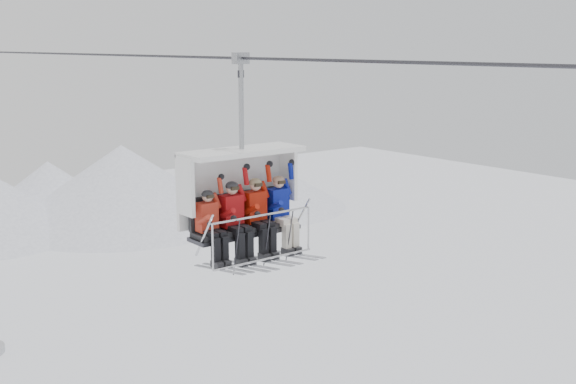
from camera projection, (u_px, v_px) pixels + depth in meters
haul_cable at (288, 59)px, 12.70m from camera, size 0.06×50.00×0.06m
chairlift_carrier at (239, 190)px, 14.45m from camera, size 2.52×1.17×3.98m
skier_far_left at (211, 224)px, 13.78m from camera, size 0.38×1.69×1.54m
skier_center_left at (235, 218)px, 14.12m from camera, size 0.43×1.69×1.70m
skier_center_right at (258, 213)px, 14.46m from camera, size 0.43×1.69×1.70m
skier_far_right at (281, 210)px, 14.82m from camera, size 0.42×1.69×1.68m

